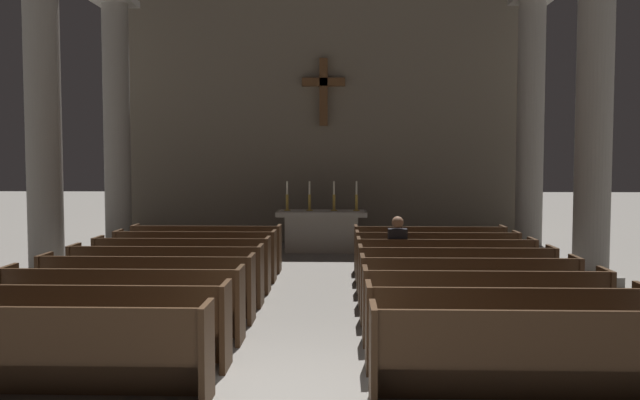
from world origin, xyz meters
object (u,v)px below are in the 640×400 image
(pew_right_row_2, at_px, (506,328))
(column_right_third, at_px, (530,129))
(pew_left_row_8, at_px, (207,248))
(altar, at_px, (322,230))
(pew_left_row_3, at_px, (123,304))
(candlestick_inner_left, at_px, (309,201))
(pew_left_row_7, at_px, (196,256))
(pew_right_row_1, at_px, (533,357))
(pew_left_row_4, at_px, (147,288))
(pew_left_row_5, at_px, (167,275))
(candlestick_outer_left, at_px, (287,201))
(pew_left_row_2, at_px, (92,325))
(lone_worshipper, at_px, (397,253))
(pew_right_row_4, at_px, (469,290))
(pew_right_row_8, at_px, (429,249))
(pew_left_row_6, at_px, (182,265))
(pew_right_row_7, at_px, (437,257))
(pew_right_row_5, at_px, (456,277))
(pew_left_row_1, at_px, (51,352))
(pew_right_row_6, at_px, (445,266))
(column_left_third, at_px, (117,129))
(column_right_second, at_px, (594,119))
(pew_right_row_3, at_px, (485,307))
(candlestick_inner_right, at_px, (334,201))
(column_left_second, at_px, (43,120))
(candlestick_outer_right, at_px, (356,201))

(pew_right_row_2, relative_size, column_right_third, 0.48)
(pew_left_row_8, xyz_separation_m, altar, (2.24, 3.01, 0.06))
(pew_left_row_3, height_order, candlestick_inner_left, candlestick_inner_left)
(pew_left_row_7, relative_size, pew_right_row_1, 1.00)
(pew_right_row_2, height_order, column_right_third, column_right_third)
(pew_left_row_4, bearing_deg, pew_left_row_5, 90.00)
(candlestick_inner_left, bearing_deg, candlestick_outer_left, 180.00)
(candlestick_inner_left, bearing_deg, pew_left_row_4, -105.08)
(pew_left_row_2, xyz_separation_m, lone_worshipper, (3.67, 4.22, 0.22))
(pew_right_row_4, bearing_deg, pew_right_row_8, 90.00)
(pew_left_row_3, bearing_deg, pew_left_row_2, -90.00)
(pew_left_row_4, relative_size, pew_left_row_6, 1.00)
(pew_right_row_7, bearing_deg, pew_right_row_5, -90.00)
(pew_left_row_1, height_order, candlestick_outer_left, candlestick_outer_left)
(pew_left_row_7, height_order, pew_right_row_4, same)
(pew_left_row_6, distance_m, lone_worshipper, 3.67)
(pew_left_row_1, height_order, altar, altar)
(pew_left_row_4, bearing_deg, pew_right_row_6, 25.03)
(pew_left_row_8, bearing_deg, pew_left_row_7, -90.00)
(column_right_third, relative_size, lone_worshipper, 4.67)
(pew_left_row_8, height_order, pew_right_row_7, same)
(pew_right_row_2, relative_size, candlestick_inner_left, 4.13)
(pew_right_row_7, relative_size, column_left_third, 0.48)
(pew_left_row_3, xyz_separation_m, pew_left_row_8, (0.00, 5.23, 0.00))
(pew_left_row_1, distance_m, pew_left_row_7, 6.27)
(pew_left_row_5, relative_size, column_right_second, 0.48)
(column_right_third, distance_m, altar, 5.58)
(pew_left_row_4, distance_m, pew_right_row_3, 4.60)
(pew_right_row_4, relative_size, column_right_third, 0.48)
(pew_left_row_6, xyz_separation_m, column_left_third, (-2.76, 5.00, 2.52))
(pew_left_row_1, relative_size, pew_right_row_8, 1.00)
(pew_right_row_6, distance_m, pew_right_row_7, 1.05)
(column_left_third, height_order, column_right_third, same)
(pew_left_row_4, relative_size, candlestick_inner_right, 4.13)
(pew_right_row_1, bearing_deg, pew_right_row_3, 90.00)
(pew_left_row_7, xyz_separation_m, column_left_second, (-2.76, -0.12, 2.52))
(candlestick_outer_left, bearing_deg, pew_left_row_5, -102.72)
(pew_left_row_6, bearing_deg, pew_right_row_8, 25.03)
(pew_left_row_6, relative_size, pew_right_row_5, 1.00)
(pew_left_row_4, bearing_deg, altar, 72.72)
(candlestick_outer_right, bearing_deg, pew_left_row_6, -121.17)
(pew_left_row_1, bearing_deg, pew_left_row_3, 90.00)
(pew_left_row_1, height_order, pew_left_row_8, same)
(pew_left_row_8, height_order, altar, altar)
(pew_left_row_4, distance_m, lone_worshipper, 4.24)
(pew_left_row_2, bearing_deg, column_left_third, 106.75)
(pew_right_row_3, distance_m, pew_right_row_7, 4.18)
(pew_right_row_2, distance_m, altar, 9.55)
(pew_left_row_2, xyz_separation_m, column_right_second, (7.24, 5.10, 2.52))
(candlestick_outer_left, bearing_deg, pew_right_row_5, -63.34)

